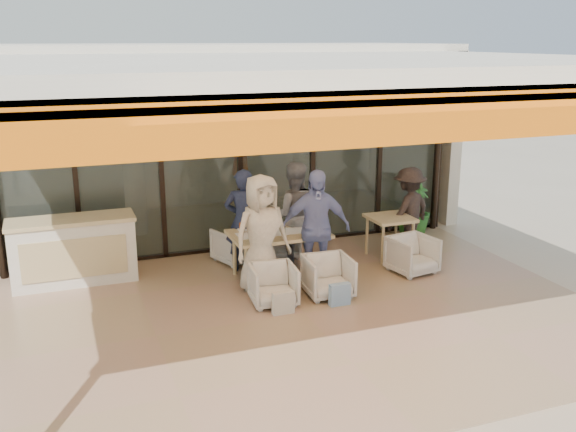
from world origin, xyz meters
name	(u,v)px	position (x,y,z in m)	size (l,w,h in m)	color
ground	(304,315)	(0.00, 0.00, 0.00)	(70.00, 70.00, 0.00)	#C6B293
terrace_floor	(304,314)	(0.00, 0.00, 0.01)	(8.00, 6.00, 0.01)	#A58065
terrace_structure	(314,71)	(0.00, -0.26, 3.25)	(8.00, 6.00, 3.40)	silver
glass_storefront	(240,161)	(0.00, 3.00, 1.60)	(8.08, 0.10, 3.20)	#9EADA3
interior_block	(207,110)	(0.01, 5.31, 2.23)	(9.05, 3.62, 3.52)	silver
host_counter	(73,251)	(-2.84, 2.30, 0.53)	(1.85, 0.65, 1.04)	silver
dining_table	(278,236)	(0.14, 1.44, 0.69)	(1.50, 0.90, 0.93)	#DEC687
chair_far_left	(236,243)	(-0.27, 2.38, 0.33)	(0.63, 0.59, 0.65)	silver
chair_far_right	(283,239)	(0.57, 2.38, 0.30)	(0.59, 0.55, 0.60)	silver
chair_near_left	(273,283)	(-0.27, 0.48, 0.32)	(0.62, 0.58, 0.64)	silver
chair_near_right	(328,275)	(0.57, 0.48, 0.33)	(0.65, 0.61, 0.67)	silver
diner_navy	(244,221)	(-0.27, 1.88, 0.84)	(0.61, 0.40, 1.68)	#191E37
diner_grey	(294,215)	(0.57, 1.88, 0.87)	(0.84, 0.66, 1.74)	#5D5D61
diner_cream	(262,235)	(-0.27, 0.98, 0.89)	(0.87, 0.56, 1.77)	beige
diner_periwinkle	(315,228)	(0.57, 0.98, 0.89)	(1.05, 0.44, 1.79)	#7A86CC
tote_bag_cream	(283,304)	(-0.27, 0.08, 0.17)	(0.30, 0.10, 0.34)	silver
tote_bag_blue	(340,295)	(0.57, 0.08, 0.17)	(0.30, 0.10, 0.34)	#99BFD8
side_table	(390,223)	(2.21, 1.63, 0.64)	(0.70, 0.70, 0.74)	#DEC687
side_chair	(413,253)	(2.21, 0.88, 0.33)	(0.65, 0.61, 0.67)	silver
standing_woman	(409,210)	(2.69, 1.85, 0.76)	(0.98, 0.56, 1.51)	black
potted_palm	(414,208)	(3.24, 2.58, 0.57)	(0.64, 0.64, 1.14)	#1E5919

